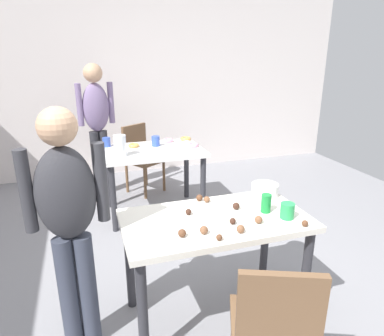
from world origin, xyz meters
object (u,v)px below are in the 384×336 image
Objects in this scene: dining_table_near at (215,233)px; mixing_bowl at (265,190)px; chair_near_table at (274,327)px; chair_far_table at (140,154)px; person_girl_near at (68,215)px; person_adult_far at (97,118)px; dining_table_far at (153,159)px; soda_can at (266,203)px; pitcher_far at (120,146)px.

dining_table_near is 0.55m from mixing_bowl.
chair_far_table is at bearing 91.99° from chair_near_table.
chair_near_table reaches higher than dining_table_near.
person_girl_near is 0.92× the size of person_adult_far.
dining_table_far is 0.72× the size of person_girl_near.
soda_can is (0.34, -0.02, 0.18)m from dining_table_near.
person_girl_near reaches higher than dining_table_near.
mixing_bowl is (1.34, 0.21, -0.10)m from person_girl_near.
mixing_bowl is at bearing 8.99° from person_girl_near.
dining_table_near is at bearing -88.20° from chair_far_table.
pitcher_far is (0.16, -0.92, -0.13)m from person_adult_far.
dining_table_far is 1.92m from person_girl_near.
pitcher_far is (-0.34, -0.87, 0.36)m from chair_far_table.
chair_near_table is 1.06m from mixing_bowl.
person_adult_far reaches higher than dining_table_near.
dining_table_near is at bearing -154.68° from mixing_bowl.
dining_table_far is at bearing 92.03° from chair_near_table.
chair_near_table is at bearing -115.72° from mixing_bowl.
soda_can is 0.56× the size of pitcher_far.
chair_near_table is at bearing -88.01° from chair_far_table.
person_adult_far is 8.43× the size of mixing_bowl.
pitcher_far reaches higher than dining_table_near.
chair_near_table is at bearing -114.94° from soda_can.
pitcher_far is (-0.45, 2.26, 0.36)m from chair_near_table.
person_girl_near reaches higher than dining_table_far.
mixing_bowl is (0.44, 0.92, 0.30)m from chair_near_table.
dining_table_near is 1.10× the size of dining_table_far.
soda_can is 1.76m from pitcher_far.
chair_far_table is (-0.08, 2.44, -0.14)m from dining_table_near.
person_girl_near is at bearing 179.24° from dining_table_near.
chair_near_table is 3.27m from person_adult_far.
person_adult_far reaches higher than soda_can.
dining_table_far is (-0.05, 1.73, 0.00)m from dining_table_near.
chair_far_table is 0.58× the size of person_girl_near.
person_girl_near is at bearing -96.73° from person_adult_far.
soda_can reaches higher than mixing_bowl.
pitcher_far is (0.46, 1.55, -0.03)m from person_girl_near.
person_adult_far is 2.68m from soda_can.
chair_far_table is at bearing 71.87° from person_girl_near.
chair_near_table is (0.09, -2.42, -0.14)m from dining_table_far.
dining_table_far is 1.60m from mixing_bowl.
mixing_bowl is at bearing 25.32° from dining_table_near.
pitcher_far is at bearing 101.18° from chair_near_table.
person_girl_near is at bearing -106.37° from pitcher_far.
dining_table_near is at bearing -76.89° from person_adult_far.
mixing_bowl reaches higher than dining_table_near.
mixing_bowl is (0.53, -1.50, 0.16)m from dining_table_far.
soda_can is (0.92, -2.51, -0.18)m from person_adult_far.
soda_can is at bearing -3.69° from dining_table_near.
dining_table_far is 0.45m from pitcher_far.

